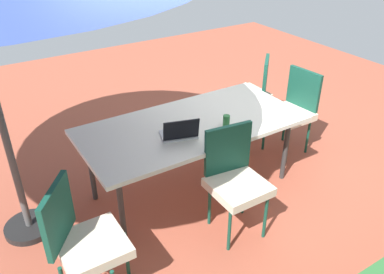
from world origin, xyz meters
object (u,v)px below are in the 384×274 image
(chair_northeast, at_px, (83,239))
(chair_west, at_px, (293,108))
(laptop, at_px, (179,133))
(dining_table, at_px, (192,128))
(cup, at_px, (226,121))
(chair_southwest, at_px, (252,91))
(chair_north, at_px, (235,177))

(chair_northeast, distance_m, chair_west, 2.83)
(chair_northeast, xyz_separation_m, laptop, (-1.10, -0.53, 0.27))
(dining_table, xyz_separation_m, chair_west, (-1.40, -0.03, -0.17))
(chair_northeast, height_order, cup, chair_northeast)
(chair_west, height_order, chair_southwest, same)
(chair_northeast, height_order, laptop, laptop)
(chair_west, bearing_deg, cup, -82.27)
(chair_west, bearing_deg, dining_table, -93.54)
(chair_southwest, bearing_deg, laptop, -17.11)
(chair_west, height_order, cup, chair_west)
(chair_west, relative_size, chair_southwest, 1.00)
(laptop, xyz_separation_m, cup, (-0.48, 0.06, 0.01))
(chair_north, bearing_deg, laptop, 122.82)
(chair_northeast, relative_size, cup, 8.56)
(dining_table, distance_m, cup, 0.34)
(dining_table, distance_m, laptop, 0.31)
(chair_west, bearing_deg, laptop, -87.83)
(chair_northeast, height_order, chair_west, same)
(laptop, height_order, cup, laptop)
(chair_west, distance_m, chair_southwest, 0.64)
(dining_table, height_order, chair_north, chair_north)
(laptop, bearing_deg, cup, -170.05)
(chair_north, relative_size, chair_southwest, 1.00)
(chair_southwest, distance_m, laptop, 1.78)
(cup, bearing_deg, chair_north, 63.65)
(laptop, bearing_deg, chair_northeast, 42.31)
(chair_northeast, bearing_deg, cup, -36.52)
(chair_northeast, relative_size, laptop, 2.60)
(chair_north, xyz_separation_m, cup, (-0.23, -0.46, 0.28))
(chair_north, bearing_deg, chair_northeast, -172.51)
(chair_west, distance_m, cup, 1.22)
(chair_southwest, xyz_separation_m, laptop, (1.55, 0.84, 0.27))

